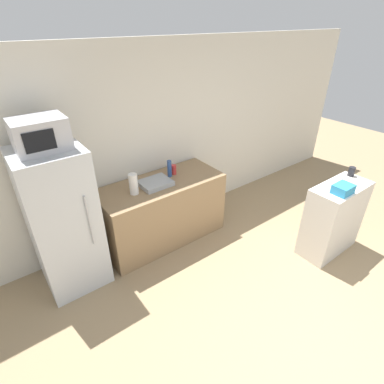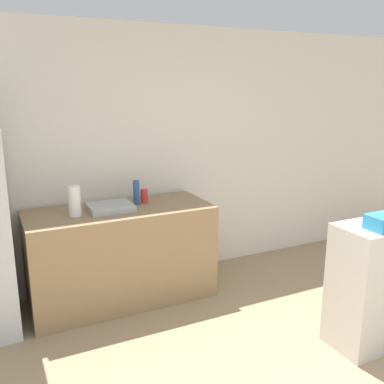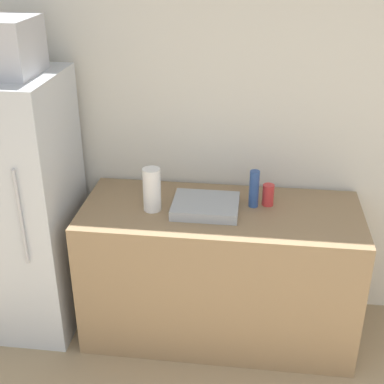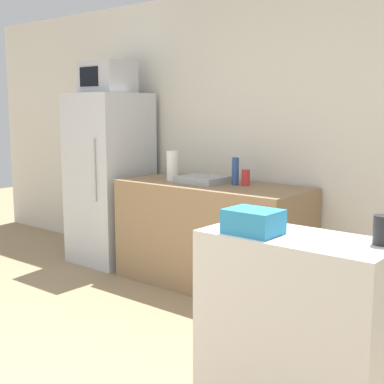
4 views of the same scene
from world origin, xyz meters
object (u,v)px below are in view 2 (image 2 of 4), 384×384
object	(u,v)px
bottle_tall	(136,193)
basket	(384,222)
bottle_short	(144,196)
paper_towel_roll	(75,201)

from	to	relation	value
bottle_tall	basket	world-z (taller)	bottle_tall
bottle_short	paper_towel_roll	world-z (taller)	paper_towel_roll
bottle_tall	paper_towel_roll	distance (m)	0.61
bottle_short	basket	size ratio (longest dim) A/B	0.57
bottle_short	basket	world-z (taller)	basket
paper_towel_roll	bottle_tall	bearing A→B (deg)	11.46
bottle_short	basket	bearing A→B (deg)	-55.44
bottle_short	basket	distance (m)	2.14
bottle_tall	basket	xyz separation A→B (m)	(1.30, -1.73, 0.03)
bottle_tall	paper_towel_roll	size ratio (longest dim) A/B	0.87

